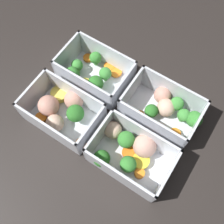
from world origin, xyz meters
name	(u,v)px	position (x,y,z in m)	size (l,w,h in m)	color
ground_plane	(112,116)	(0.00, 0.00, 0.00)	(4.00, 4.00, 0.00)	#282321
container_near_left	(62,111)	(-0.09, -0.06, 0.03)	(0.16, 0.12, 0.07)	silver
container_near_right	(130,151)	(0.08, -0.05, 0.03)	(0.16, 0.12, 0.07)	silver
container_far_left	(93,73)	(-0.09, 0.06, 0.03)	(0.16, 0.11, 0.07)	silver
container_far_right	(166,109)	(0.10, 0.07, 0.03)	(0.17, 0.12, 0.07)	silver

